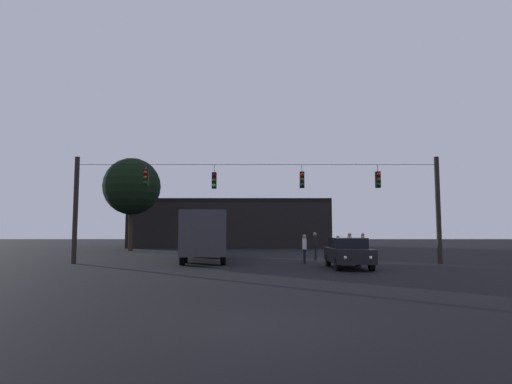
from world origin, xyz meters
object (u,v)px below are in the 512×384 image
(city_bus, at_px, (204,231))
(car_near_right, at_px, (347,252))
(car_far_left, at_px, (201,244))
(tree_left_silhouette, at_px, (131,187))
(pedestrian_near_bus, at_px, (337,247))
(pedestrian_trailing, at_px, (362,245))
(pedestrian_crossing_left, at_px, (349,245))
(pedestrian_crossing_center, at_px, (304,247))
(pedestrian_crossing_right, at_px, (314,244))

(city_bus, relative_size, car_near_right, 2.57)
(car_far_left, xyz_separation_m, tree_left_silhouette, (-7.40, 3.87, 5.49))
(pedestrian_near_bus, bearing_deg, city_bus, 165.80)
(car_near_right, relative_size, pedestrian_trailing, 2.47)
(pedestrian_trailing, relative_size, tree_left_silhouette, 0.19)
(car_near_right, relative_size, pedestrian_near_bus, 2.71)
(pedestrian_crossing_left, bearing_deg, pedestrian_crossing_center, -138.15)
(pedestrian_trailing, distance_m, tree_left_silhouette, 24.43)
(car_far_left, bearing_deg, pedestrian_near_bus, -52.18)
(car_near_right, distance_m, tree_left_silhouette, 27.23)
(pedestrian_near_bus, height_order, pedestrian_trailing, pedestrian_trailing)
(city_bus, bearing_deg, car_near_right, -38.55)
(pedestrian_trailing, bearing_deg, pedestrian_near_bus, -132.21)
(car_near_right, bearing_deg, tree_left_silhouette, 129.21)
(city_bus, relative_size, pedestrian_near_bus, 6.98)
(car_far_left, distance_m, pedestrian_crossing_left, 15.18)
(pedestrian_crossing_right, distance_m, tree_left_silhouette, 21.93)
(pedestrian_crossing_center, distance_m, pedestrian_near_bus, 2.32)
(city_bus, distance_m, pedestrian_trailing, 10.30)
(pedestrian_crossing_center, bearing_deg, pedestrian_near_bus, 24.27)
(car_near_right, xyz_separation_m, pedestrian_trailing, (2.32, 6.50, 0.21))
(pedestrian_crossing_center, height_order, tree_left_silhouette, tree_left_silhouette)
(city_bus, bearing_deg, pedestrian_crossing_center, -26.44)
(city_bus, distance_m, car_far_left, 10.63)
(pedestrian_near_bus, distance_m, tree_left_silhouette, 24.34)
(city_bus, distance_m, pedestrian_crossing_left, 9.39)
(car_near_right, bearing_deg, car_far_left, 119.38)
(car_near_right, bearing_deg, pedestrian_crossing_right, 96.50)
(pedestrian_crossing_center, xyz_separation_m, pedestrian_near_bus, (2.12, 0.96, -0.04))
(pedestrian_crossing_center, bearing_deg, car_far_left, 119.44)
(city_bus, height_order, tree_left_silhouette, tree_left_silhouette)
(car_near_right, xyz_separation_m, car_far_left, (-9.46, 16.79, 0.00))
(city_bus, height_order, pedestrian_trailing, city_bus)
(car_near_right, distance_m, pedestrian_crossing_left, 6.35)
(pedestrian_crossing_center, bearing_deg, pedestrian_crossing_left, 41.85)
(tree_left_silhouette, bearing_deg, city_bus, -58.11)
(tree_left_silhouette, bearing_deg, pedestrian_trailing, -36.44)
(pedestrian_crossing_left, bearing_deg, pedestrian_near_bus, -119.96)
(pedestrian_crossing_center, distance_m, tree_left_silhouette, 23.58)
(city_bus, bearing_deg, pedestrian_trailing, 0.95)
(car_far_left, bearing_deg, city_bus, -81.77)
(city_bus, bearing_deg, pedestrian_crossing_left, -0.82)
(pedestrian_crossing_left, bearing_deg, tree_left_silhouette, 141.61)
(car_near_right, distance_m, car_far_left, 19.27)
(pedestrian_crossing_right, distance_m, pedestrian_near_bus, 2.69)
(pedestrian_crossing_center, relative_size, pedestrian_crossing_right, 0.93)
(pedestrian_crossing_right, relative_size, pedestrian_near_bus, 1.12)
(city_bus, height_order, pedestrian_crossing_right, city_bus)
(car_near_right, distance_m, pedestrian_trailing, 6.90)
(pedestrian_crossing_left, height_order, pedestrian_trailing, same)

